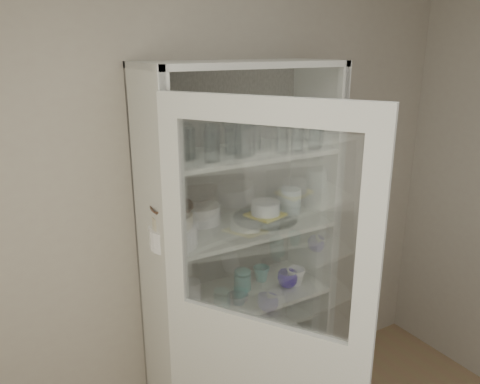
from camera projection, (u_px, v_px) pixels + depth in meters
wall_back at (188, 212)px, 2.55m from camera, size 3.60×0.02×2.60m
pantry_cabinet at (234, 275)px, 2.62m from camera, size 1.00×0.45×2.10m
cupboard_door at (261, 366)px, 1.97m from camera, size 0.52×0.78×2.00m
tumbler_0 at (172, 149)px, 2.04m from camera, size 0.09×0.09×0.15m
tumbler_1 at (212, 146)px, 2.11m from camera, size 0.09×0.09×0.15m
tumbler_2 at (243, 141)px, 2.19m from camera, size 0.10×0.10×0.16m
tumbler_3 at (282, 139)px, 2.30m from camera, size 0.07×0.07×0.13m
tumbler_4 at (247, 140)px, 2.24m from camera, size 0.09×0.09×0.16m
tumbler_5 at (318, 134)px, 2.44m from camera, size 0.08×0.08×0.13m
tumbler_6 at (315, 136)px, 2.39m from camera, size 0.08×0.08×0.13m
tumbler_7 at (182, 145)px, 2.15m from camera, size 0.09×0.09×0.14m
tumbler_8 at (188, 143)px, 2.18m from camera, size 0.08×0.08×0.14m
tumbler_9 at (231, 140)px, 2.28m from camera, size 0.08×0.08×0.13m
tumbler_10 at (213, 139)px, 2.27m from camera, size 0.09×0.09×0.14m
tumbler_11 at (255, 137)px, 2.36m from camera, size 0.07×0.07×0.13m
goblet_0 at (187, 137)px, 2.26m from camera, size 0.08×0.08×0.17m
goblet_1 at (237, 131)px, 2.42m from camera, size 0.07×0.07×0.17m
goblet_2 at (230, 131)px, 2.38m from camera, size 0.08×0.08×0.19m
goblet_3 at (293, 123)px, 2.62m from camera, size 0.08×0.08×0.19m
plate_stack_front at (173, 236)px, 2.20m from camera, size 0.22×0.22×0.10m
plate_stack_back at (200, 214)px, 2.49m from camera, size 0.21×0.21×0.10m
cream_bowl at (173, 221)px, 2.18m from camera, size 0.25×0.25×0.06m
terracotta_bowl at (172, 210)px, 2.16m from camera, size 0.26×0.26×0.05m
glass_platter at (265, 218)px, 2.55m from camera, size 0.43×0.43×0.02m
yellow_trivet at (265, 215)px, 2.55m from camera, size 0.22×0.22×0.01m
white_ramekin at (266, 208)px, 2.54m from camera, size 0.19×0.19×0.07m
grey_bowl_stack at (290, 201)px, 2.64m from camera, size 0.13×0.13×0.14m
mug_blue at (288, 279)px, 2.65m from camera, size 0.14×0.14×0.09m
mug_teal at (261, 274)px, 2.71m from camera, size 0.12×0.12×0.09m
mug_white at (296, 276)px, 2.67m from camera, size 0.12×0.12×0.10m
teal_jar at (243, 281)px, 2.61m from camera, size 0.09×0.09×0.11m
measuring_cups at (236, 298)px, 2.50m from camera, size 0.10×0.10×0.04m
white_canister at (191, 292)px, 2.48m from camera, size 0.12×0.12×0.12m
cream_dish at (196, 365)px, 2.56m from camera, size 0.28×0.28×0.07m
tin_box at (262, 344)px, 2.74m from camera, size 0.24×0.18×0.07m
tumbler_12 at (297, 138)px, 2.35m from camera, size 0.06×0.06×0.13m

